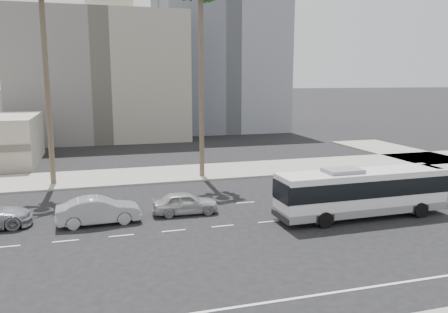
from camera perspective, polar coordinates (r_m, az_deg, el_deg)
name	(u,v)px	position (r m, az deg, el deg)	size (l,w,h in m)	color
ground	(312,218)	(29.50, 11.19, -7.67)	(700.00, 700.00, 0.00)	black
sidewalk_north	(238,170)	(43.36, 1.74, -1.70)	(120.00, 7.00, 0.15)	gray
midrise_beige_west	(100,77)	(69.87, -15.57, 9.74)	(24.00, 18.00, 18.00)	slate
midrise_gray_center	(217,54)	(79.84, -0.93, 12.95)	(20.00, 20.00, 26.00)	slate
civic_tower	(109,26)	(276.72, -14.47, 15.88)	(42.00, 42.00, 129.00)	beige
highrise_right	(196,31)	(262.73, -3.58, 15.66)	(26.00, 26.00, 70.00)	#515A63
highrise_far	(224,45)	(297.52, -0.04, 14.04)	(22.00, 22.00, 60.00)	#515A63
city_bus	(362,191)	(29.98, 17.21, -4.25)	(11.38, 2.78, 3.26)	silver
car_a	(185,203)	(29.68, -4.98, -5.92)	(4.32, 1.74, 1.47)	#A3A4A5
car_b	(99,211)	(28.64, -15.70, -6.66)	(5.03, 1.75, 1.66)	#95979E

